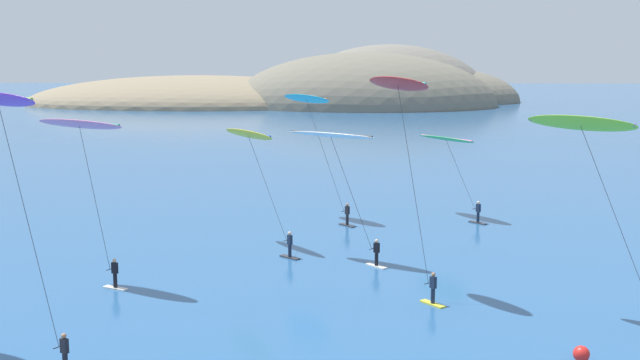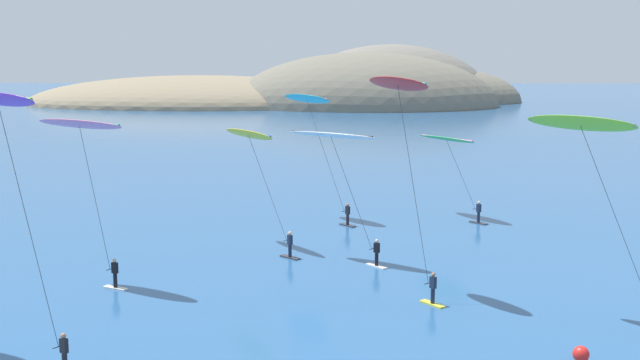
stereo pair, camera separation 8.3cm
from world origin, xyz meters
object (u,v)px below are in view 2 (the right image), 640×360
(marker_buoy, at_px, (581,354))
(kitesurfer_red, at_px, (401,102))
(kitesurfer_white, at_px, (335,145))
(kitesurfer_purple, at_px, (4,125))
(kitesurfer_yellow, at_px, (252,144))
(kitesurfer_lime, at_px, (587,140))
(kitesurfer_pink, at_px, (82,135))
(kitesurfer_green, at_px, (449,144))
(kitesurfer_cyan, at_px, (310,107))

(marker_buoy, bearing_deg, kitesurfer_red, 125.69)
(kitesurfer_white, relative_size, marker_buoy, 11.54)
(kitesurfer_purple, distance_m, kitesurfer_red, 19.49)
(kitesurfer_yellow, distance_m, marker_buoy, 26.56)
(kitesurfer_lime, height_order, kitesurfer_yellow, kitesurfer_lime)
(kitesurfer_white, bearing_deg, kitesurfer_lime, -43.15)
(kitesurfer_purple, height_order, kitesurfer_red, kitesurfer_red)
(kitesurfer_lime, xyz_separation_m, kitesurfer_pink, (-25.66, 5.53, -0.43))
(kitesurfer_lime, distance_m, marker_buoy, 10.09)
(kitesurfer_green, relative_size, kitesurfer_red, 0.55)
(kitesurfer_lime, xyz_separation_m, marker_buoy, (-1.42, -5.36, -8.44))
(kitesurfer_purple, xyz_separation_m, marker_buoy, (23.87, 0.00, -9.58))
(kitesurfer_purple, height_order, marker_buoy, kitesurfer_purple)
(kitesurfer_cyan, bearing_deg, kitesurfer_green, 4.20)
(kitesurfer_yellow, bearing_deg, kitesurfer_lime, -40.46)
(kitesurfer_red, xyz_separation_m, kitesurfer_cyan, (-5.52, 19.51, -1.68))
(kitesurfer_yellow, height_order, kitesurfer_purple, kitesurfer_purple)
(marker_buoy, bearing_deg, kitesurfer_yellow, 128.35)
(kitesurfer_green, xyz_separation_m, kitesurfer_white, (-8.80, -13.50, 1.48))
(kitesurfer_cyan, bearing_deg, kitesurfer_pink, -122.59)
(kitesurfer_green, bearing_deg, kitesurfer_lime, -82.81)
(marker_buoy, bearing_deg, kitesurfer_pink, 155.82)
(kitesurfer_green, bearing_deg, marker_buoy, -86.78)
(kitesurfer_green, distance_m, kitesurfer_purple, 37.57)
(kitesurfer_pink, bearing_deg, kitesurfer_red, -3.83)
(kitesurfer_purple, height_order, kitesurfer_white, kitesurfer_purple)
(kitesurfer_green, distance_m, kitesurfer_yellow, 17.38)
(kitesurfer_lime, height_order, kitesurfer_pink, kitesurfer_lime)
(kitesurfer_purple, bearing_deg, kitesurfer_white, 51.02)
(kitesurfer_white, height_order, marker_buoy, kitesurfer_white)
(kitesurfer_cyan, distance_m, marker_buoy, 32.86)
(kitesurfer_green, xyz_separation_m, kitesurfer_yellow, (-14.29, -9.84, 1.10))
(kitesurfer_green, xyz_separation_m, kitesurfer_purple, (-22.18, -30.03, 4.20))
(kitesurfer_pink, bearing_deg, kitesurfer_yellow, 48.41)
(kitesurfer_pink, distance_m, kitesurfer_red, 17.40)
(kitesurfer_cyan, bearing_deg, kitesurfer_white, -81.00)
(kitesurfer_green, height_order, kitesurfer_purple, kitesurfer_purple)
(kitesurfer_green, height_order, kitesurfer_pink, kitesurfer_pink)
(kitesurfer_yellow, height_order, kitesurfer_red, kitesurfer_red)
(kitesurfer_pink, xyz_separation_m, marker_buoy, (24.24, -10.89, -8.01))
(kitesurfer_white, relative_size, kitesurfer_red, 0.69)
(kitesurfer_yellow, xyz_separation_m, kitesurfer_red, (8.99, -10.46, 3.46))
(kitesurfer_purple, bearing_deg, kitesurfer_green, 53.55)
(kitesurfer_red, relative_size, marker_buoy, 16.70)
(kitesurfer_yellow, bearing_deg, kitesurfer_white, -33.78)
(kitesurfer_purple, relative_size, kitesurfer_pink, 1.22)
(kitesurfer_pink, xyz_separation_m, kitesurfer_red, (17.25, -1.15, 1.94))
(kitesurfer_lime, distance_m, kitesurfer_white, 16.41)
(kitesurfer_red, height_order, kitesurfer_cyan, kitesurfer_red)
(kitesurfer_green, relative_size, marker_buoy, 9.15)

